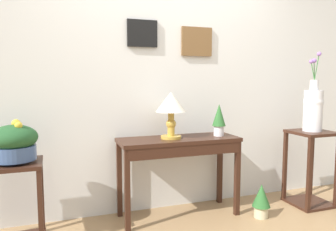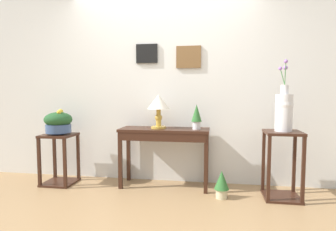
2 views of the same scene
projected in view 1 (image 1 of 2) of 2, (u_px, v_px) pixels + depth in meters
The scene contains 9 objects.
back_wall_with_art at pixel (163, 69), 3.25m from camera, with size 9.00×0.13×2.80m.
console_table at pixel (180, 150), 3.06m from camera, with size 1.13×0.41×0.75m.
table_lamp at pixel (171, 106), 3.01m from camera, with size 0.28×0.28×0.43m.
potted_plant_on_console at pixel (219, 118), 3.16m from camera, with size 0.13×0.13×0.31m.
pedestal_stand_left at pixel (17, 204), 2.55m from camera, with size 0.40×0.40×0.66m.
planter_bowl_wide_left at pixel (14, 142), 2.49m from camera, with size 0.35×0.35×0.33m.
pedestal_stand_right at pixel (310, 168), 3.39m from camera, with size 0.40×0.40×0.77m.
flower_vase_tall_right at pixel (313, 106), 3.33m from camera, with size 0.20×0.20×0.79m.
potted_plant_floor at pixel (261, 199), 3.08m from camera, with size 0.17×0.17×0.32m.
Camera 1 is at (-1.05, -1.81, 1.29)m, focal length 35.19 mm.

